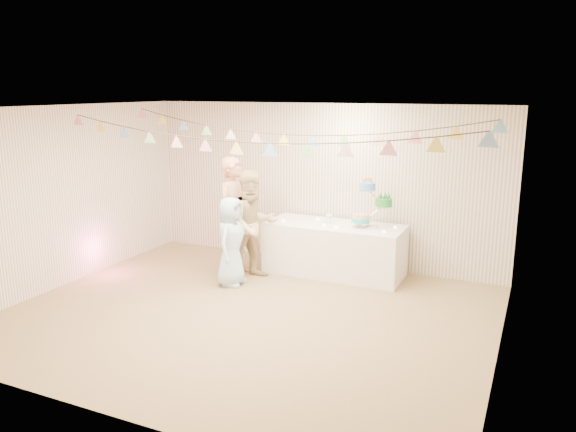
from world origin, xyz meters
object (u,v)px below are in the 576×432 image
at_px(cake_stand, 371,207).
at_px(person_child, 231,241).
at_px(person_adult_a, 235,216).
at_px(person_adult_b, 253,225).
at_px(table, 334,249).

height_order(cake_stand, person_child, cake_stand).
xyz_separation_m(person_adult_a, person_adult_b, (0.36, -0.10, -0.08)).
bearing_deg(table, person_adult_b, -145.97).
height_order(table, person_adult_a, person_adult_a).
xyz_separation_m(table, cake_stand, (0.55, 0.05, 0.70)).
distance_m(person_adult_a, person_adult_b, 0.39).
relative_size(cake_stand, person_child, 0.53).
xyz_separation_m(table, person_adult_a, (-1.41, -0.60, 0.52)).
distance_m(person_adult_a, person_child, 0.59).
distance_m(table, cake_stand, 0.89).
relative_size(cake_stand, person_adult_b, 0.42).
bearing_deg(person_adult_a, person_adult_b, -93.07).
xyz_separation_m(person_adult_b, person_child, (-0.16, -0.38, -0.17)).
bearing_deg(cake_stand, table, -174.81).
relative_size(table, person_adult_a, 1.16).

